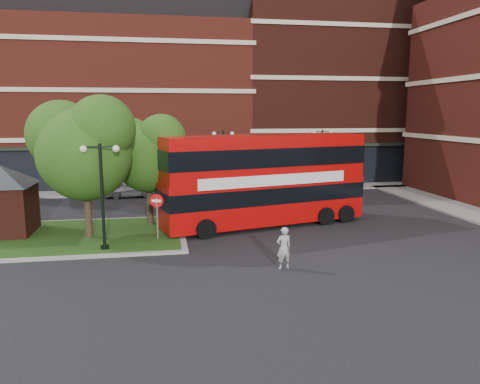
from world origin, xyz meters
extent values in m
plane|color=black|center=(0.00, 0.00, 0.00)|extent=(120.00, 120.00, 0.00)
cube|color=slate|center=(0.00, 16.50, 0.06)|extent=(44.00, 3.00, 0.12)
cube|color=maroon|center=(-8.00, 24.00, 7.00)|extent=(26.00, 12.00, 14.00)
cube|color=#471911|center=(14.00, 24.00, 8.00)|extent=(18.00, 12.00, 16.00)
cube|color=gray|center=(-8.00, 3.00, 0.06)|extent=(12.60, 7.60, 0.12)
cube|color=#19380F|center=(-8.00, 3.00, 0.07)|extent=(12.00, 7.00, 0.15)
cube|color=#471911|center=(-11.00, 4.00, 1.40)|extent=(3.00, 3.00, 2.50)
cylinder|color=#2D2116|center=(-6.50, 2.50, 1.96)|extent=(0.36, 0.36, 3.92)
sphere|color=#1D4912|center=(-6.50, 2.50, 4.34)|extent=(4.60, 4.60, 4.60)
sphere|color=#1D4912|center=(-7.65, 3.19, 5.25)|extent=(3.45, 3.45, 3.45)
sphere|color=#1D4912|center=(-5.58, 2.04, 5.60)|extent=(3.22, 3.22, 3.22)
cylinder|color=#2D2116|center=(-3.50, 5.00, 1.74)|extent=(0.36, 0.36, 3.47)
sphere|color=#1D4912|center=(-3.50, 5.00, 3.84)|extent=(3.80, 3.80, 3.80)
sphere|color=#1D4912|center=(-4.45, 5.57, 4.65)|extent=(2.85, 2.85, 2.85)
sphere|color=#1D4912|center=(-2.74, 4.62, 4.96)|extent=(2.66, 2.66, 2.66)
cylinder|color=black|center=(-5.50, 0.20, 2.50)|extent=(0.14, 0.14, 5.00)
cylinder|color=black|center=(-5.50, 0.20, 0.15)|extent=(0.36, 0.36, 0.30)
cube|color=black|center=(-5.50, 0.20, 4.85)|extent=(1.40, 0.06, 0.06)
sphere|color=#F2EACC|center=(-6.20, 0.20, 4.75)|extent=(0.32, 0.32, 0.32)
sphere|color=#F2EACC|center=(-4.80, 0.20, 4.75)|extent=(0.32, 0.32, 0.32)
cylinder|color=black|center=(2.00, 14.50, 2.50)|extent=(0.14, 0.14, 5.00)
cylinder|color=black|center=(2.00, 14.50, 0.15)|extent=(0.36, 0.36, 0.30)
cube|color=black|center=(2.00, 14.50, 4.85)|extent=(1.40, 0.06, 0.06)
sphere|color=#F2EACC|center=(1.30, 14.50, 4.75)|extent=(0.32, 0.32, 0.32)
sphere|color=#F2EACC|center=(2.70, 14.50, 4.75)|extent=(0.32, 0.32, 0.32)
cylinder|color=black|center=(10.00, 14.50, 2.50)|extent=(0.14, 0.14, 5.00)
cylinder|color=black|center=(10.00, 14.50, 0.15)|extent=(0.36, 0.36, 0.30)
cube|color=black|center=(10.00, 14.50, 4.85)|extent=(1.40, 0.06, 0.06)
sphere|color=#F2EACC|center=(9.30, 14.50, 4.75)|extent=(0.32, 0.32, 0.32)
sphere|color=#F2EACC|center=(10.70, 14.50, 4.75)|extent=(0.32, 0.32, 0.32)
cube|color=#A90706|center=(2.88, 4.00, 1.60)|extent=(12.06, 5.54, 2.25)
cube|color=#A90706|center=(2.88, 4.00, 3.85)|extent=(11.94, 5.48, 2.25)
cube|color=black|center=(2.88, 4.00, 3.96)|extent=(12.06, 5.54, 1.02)
cube|color=silver|center=(3.22, 2.67, 2.78)|extent=(8.55, 2.25, 0.59)
imported|color=#97979A|center=(2.03, -3.50, 0.88)|extent=(0.70, 0.52, 1.76)
imported|color=#A4A6AB|center=(-5.18, 14.50, 0.64)|extent=(3.85, 1.81, 1.27)
imported|color=silver|center=(3.39, 14.50, 0.71)|extent=(4.42, 1.95, 1.41)
cylinder|color=slate|center=(-3.08, 1.50, 1.14)|extent=(0.08, 0.08, 2.29)
cylinder|color=red|center=(-3.08, 1.50, 2.08)|extent=(0.65, 0.25, 0.67)
cube|color=white|center=(-3.08, 1.50, 2.08)|extent=(0.46, 0.18, 0.12)
camera|label=1|loc=(-2.89, -21.40, 6.34)|focal=35.00mm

